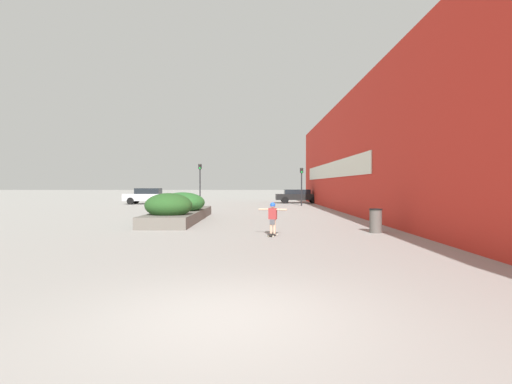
{
  "coord_description": "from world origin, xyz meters",
  "views": [
    {
      "loc": [
        0.41,
        -5.55,
        1.84
      ],
      "look_at": [
        0.49,
        13.92,
        1.51
      ],
      "focal_mm": 28.0,
      "sensor_mm": 36.0,
      "label": 1
    }
  ],
  "objects": [
    {
      "name": "skateboarder",
      "position": [
        1.01,
        8.85,
        0.78
      ],
      "size": [
        1.02,
        0.39,
        1.13
      ],
      "rotation": [
        0.0,
        0.0,
        -0.31
      ],
      "color": "tan",
      "rests_on": "skateboard"
    },
    {
      "name": "car_leftmost",
      "position": [
        12.47,
        36.13,
        0.78
      ],
      "size": [
        3.85,
        2.04,
        1.49
      ],
      "rotation": [
        0.0,
        0.0,
        1.57
      ],
      "color": "#BCBCC1",
      "rests_on": "ground_plane"
    },
    {
      "name": "ground_plane",
      "position": [
        0.0,
        0.0,
        0.0
      ],
      "size": [
        300.0,
        300.0,
        0.0
      ],
      "primitive_type": "plane",
      "color": "gray"
    },
    {
      "name": "planter_box",
      "position": [
        -3.52,
        14.96,
        0.61
      ],
      "size": [
        2.34,
        9.24,
        1.49
      ],
      "color": "#605B54",
      "rests_on": "ground_plane"
    },
    {
      "name": "skateboard",
      "position": [
        1.01,
        8.85,
        0.07
      ],
      "size": [
        0.41,
        0.75,
        0.09
      ],
      "rotation": [
        0.0,
        0.0,
        -0.31
      ],
      "color": "black",
      "rests_on": "ground_plane"
    },
    {
      "name": "traffic_light_left",
      "position": [
        -4.61,
        30.12,
        2.53
      ],
      "size": [
        0.28,
        0.3,
        3.74
      ],
      "color": "black",
      "rests_on": "ground_plane"
    },
    {
      "name": "traffic_light_right",
      "position": [
        4.48,
        29.99,
        2.31
      ],
      "size": [
        0.28,
        0.3,
        3.38
      ],
      "color": "black",
      "rests_on": "ground_plane"
    },
    {
      "name": "car_center_left",
      "position": [
        -10.19,
        33.21,
        0.81
      ],
      "size": [
        4.25,
        1.91,
        1.55
      ],
      "rotation": [
        0.0,
        0.0,
        1.57
      ],
      "color": "#BCBCC1",
      "rests_on": "ground_plane"
    },
    {
      "name": "trash_bin",
      "position": [
        5.04,
        9.84,
        0.47
      ],
      "size": [
        0.49,
        0.49,
        0.93
      ],
      "color": "#514C47",
      "rests_on": "ground_plane"
    },
    {
      "name": "building_wall_right",
      "position": [
        6.57,
        17.56,
        3.86
      ],
      "size": [
        0.67,
        47.71,
        7.73
      ],
      "color": "red",
      "rests_on": "ground_plane"
    },
    {
      "name": "car_center_right",
      "position": [
        4.77,
        35.44,
        0.76
      ],
      "size": [
        4.74,
        1.95,
        1.4
      ],
      "rotation": [
        0.0,
        0.0,
        -1.57
      ],
      "color": "black",
      "rests_on": "ground_plane"
    }
  ]
}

